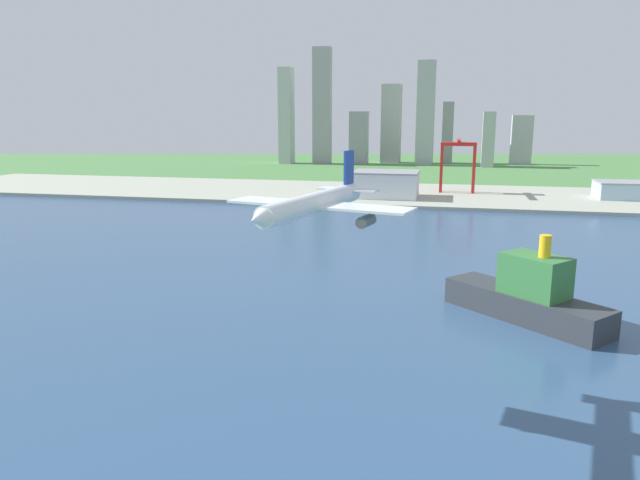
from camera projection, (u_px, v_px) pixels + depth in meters
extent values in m
plane|color=#487D41|center=(368.00, 245.00, 290.82)|extent=(2400.00, 2400.00, 0.00)
cube|color=#2D4C70|center=(347.00, 277.00, 233.55)|extent=(840.00, 360.00, 0.15)
cube|color=#A0A593|center=(402.00, 194.00, 471.89)|extent=(840.00, 140.00, 2.50)
cylinder|color=white|center=(314.00, 203.00, 119.91)|extent=(13.33, 39.49, 4.26)
cone|color=white|center=(258.00, 219.00, 101.02)|extent=(5.03, 5.50, 4.05)
cube|color=white|center=(318.00, 205.00, 121.78)|extent=(40.90, 17.75, 0.50)
cube|color=#193899|center=(349.00, 173.00, 134.58)|extent=(1.59, 4.74, 10.23)
cube|color=white|center=(349.00, 189.00, 135.38)|extent=(15.01, 7.58, 0.36)
cylinder|color=#4C4F54|center=(366.00, 221.00, 116.40)|extent=(3.57, 5.93, 2.34)
cylinder|color=#4C4F54|center=(269.00, 213.00, 126.04)|extent=(3.57, 5.93, 2.34)
cube|color=#2D3338|center=(525.00, 306.00, 184.14)|extent=(49.52, 46.53, 8.52)
cube|color=#337238|center=(535.00, 275.00, 179.78)|extent=(22.47, 21.93, 12.58)
cylinder|color=yellow|center=(545.00, 246.00, 175.64)|extent=(3.48, 3.48, 6.81)
cube|color=red|center=(441.00, 169.00, 469.47)|extent=(2.20, 2.20, 37.29)
cube|color=red|center=(474.00, 170.00, 463.98)|extent=(2.20, 2.20, 37.29)
cube|color=red|center=(441.00, 168.00, 477.10)|extent=(2.20, 2.20, 37.29)
cube|color=red|center=(474.00, 169.00, 471.61)|extent=(2.20, 2.20, 37.29)
cube|color=red|center=(459.00, 144.00, 466.39)|extent=(27.90, 10.00, 2.80)
cube|color=red|center=(459.00, 141.00, 455.09)|extent=(2.60, 44.90, 2.60)
cube|color=silver|center=(386.00, 185.00, 446.17)|extent=(48.30, 39.11, 18.35)
cube|color=gray|center=(386.00, 172.00, 444.15)|extent=(49.26, 39.89, 1.20)
cube|color=#99BCD1|center=(625.00, 191.00, 437.20)|extent=(40.80, 31.86, 11.52)
cube|color=gray|center=(626.00, 182.00, 435.89)|extent=(41.62, 32.50, 1.20)
cube|color=#AFB5B8|center=(286.00, 116.00, 787.52)|extent=(16.59, 24.45, 126.23)
cube|color=#97969F|center=(322.00, 106.00, 781.34)|extent=(23.80, 14.82, 151.80)
cube|color=gray|center=(359.00, 138.00, 783.95)|extent=(23.40, 25.00, 69.11)
cube|color=#A2A2A3|center=(391.00, 124.00, 800.72)|extent=(25.84, 26.76, 105.20)
cube|color=#A4A7AF|center=(426.00, 113.00, 761.94)|extent=(23.03, 16.33, 133.11)
cube|color=#919794|center=(448.00, 133.00, 795.54)|extent=(14.61, 23.76, 81.93)
cube|color=#A5ABAD|center=(488.00, 139.00, 736.32)|extent=(15.20, 22.40, 68.55)
cube|color=#B3B0B9|center=(521.00, 140.00, 776.19)|extent=(26.84, 14.76, 64.24)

